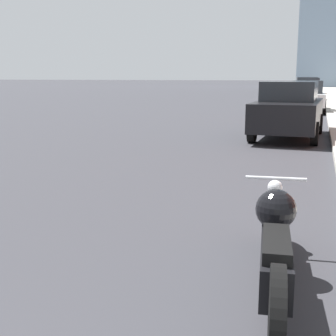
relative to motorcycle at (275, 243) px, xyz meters
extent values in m
cylinder|color=black|center=(-0.10, 0.98, -0.09)|extent=(0.16, 0.66, 0.65)
cylinder|color=black|center=(0.11, -1.10, -0.09)|extent=(0.16, 0.66, 0.65)
cube|color=black|center=(0.01, -0.06, -0.07)|extent=(0.40, 1.61, 0.33)
sphere|color=black|center=(-0.03, 0.26, 0.23)|extent=(0.37, 0.37, 0.37)
cube|color=black|center=(0.04, -0.40, 0.14)|extent=(0.29, 0.75, 0.10)
sphere|color=silver|center=(-0.10, 1.02, 0.26)|extent=(0.16, 0.16, 0.16)
cylinder|color=silver|center=(-0.09, 0.87, 0.39)|extent=(0.62, 0.10, 0.04)
cube|color=black|center=(-0.54, 10.52, 0.31)|extent=(1.95, 4.54, 0.80)
cube|color=#23282D|center=(-0.54, 10.52, 0.99)|extent=(1.59, 2.21, 0.56)
cylinder|color=black|center=(-1.32, 11.94, -0.09)|extent=(0.23, 0.66, 0.65)
cylinder|color=black|center=(0.36, 11.87, -0.09)|extent=(0.23, 0.66, 0.65)
cylinder|color=black|center=(-1.43, 9.18, -0.09)|extent=(0.23, 0.66, 0.65)
cylinder|color=black|center=(0.24, 9.10, -0.09)|extent=(0.23, 0.66, 0.65)
cube|color=silver|center=(-0.28, 21.20, 0.25)|extent=(1.81, 3.94, 0.63)
cube|color=#23282D|center=(-0.28, 21.20, 0.88)|extent=(1.50, 1.91, 0.63)
cylinder|color=black|center=(-1.12, 22.39, -0.06)|extent=(0.22, 0.70, 0.70)
cylinder|color=black|center=(0.50, 22.43, -0.06)|extent=(0.22, 0.70, 0.70)
cylinder|color=black|center=(-1.06, 19.97, -0.06)|extent=(0.22, 0.70, 0.70)
cylinder|color=black|center=(0.56, 20.02, -0.06)|extent=(0.22, 0.70, 0.70)
cube|color=#BCBCC1|center=(-0.62, 33.25, 0.31)|extent=(2.05, 4.11, 0.72)
cube|color=#23282D|center=(-0.62, 33.25, 1.00)|extent=(1.62, 2.03, 0.67)
cylinder|color=black|center=(-1.54, 34.41, -0.05)|extent=(0.26, 0.73, 0.72)
cylinder|color=black|center=(0.09, 34.55, -0.05)|extent=(0.26, 0.73, 0.72)
cylinder|color=black|center=(-1.33, 31.95, -0.05)|extent=(0.26, 0.73, 0.72)
cylinder|color=black|center=(0.30, 32.09, -0.05)|extent=(0.26, 0.73, 0.72)
cube|color=red|center=(-0.47, 44.53, 0.25)|extent=(1.92, 3.98, 0.63)
cube|color=#23282D|center=(-0.47, 44.53, 0.91)|extent=(1.61, 1.92, 0.68)
cylinder|color=black|center=(-1.32, 45.77, -0.06)|extent=(0.21, 0.71, 0.70)
cylinder|color=black|center=(0.43, 45.73, -0.06)|extent=(0.21, 0.71, 0.70)
cylinder|color=black|center=(-1.37, 43.32, -0.06)|extent=(0.21, 0.71, 0.70)
cylinder|color=black|center=(0.38, 43.29, -0.06)|extent=(0.21, 0.71, 0.70)
camera|label=1|loc=(0.28, -3.98, 1.44)|focal=50.00mm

